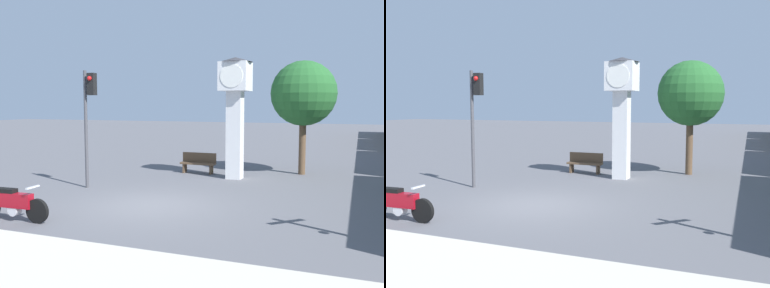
% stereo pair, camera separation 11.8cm
% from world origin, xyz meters
% --- Properties ---
extents(ground_plane, '(120.00, 120.00, 0.00)m').
position_xyz_m(ground_plane, '(0.00, 0.00, 0.00)').
color(ground_plane, '#56565B').
extents(motorcycle, '(2.20, 0.48, 0.97)m').
position_xyz_m(motorcycle, '(-2.62, -2.89, 0.47)').
color(motorcycle, black).
rests_on(motorcycle, ground_plane).
extents(clock_tower, '(1.41, 1.41, 5.02)m').
position_xyz_m(clock_tower, '(1.08, 5.59, 3.33)').
color(clock_tower, white).
rests_on(clock_tower, ground_plane).
extents(traffic_light, '(0.50, 0.35, 4.33)m').
position_xyz_m(traffic_light, '(-3.36, 1.68, 2.97)').
color(traffic_light, '#47474C').
rests_on(traffic_light, ground_plane).
extents(street_tree, '(2.85, 2.85, 5.01)m').
position_xyz_m(street_tree, '(3.56, 7.75, 3.56)').
color(street_tree, brown).
rests_on(street_tree, ground_plane).
extents(bench, '(1.60, 0.44, 0.92)m').
position_xyz_m(bench, '(-0.82, 6.34, 0.49)').
color(bench, brown).
rests_on(bench, ground_plane).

